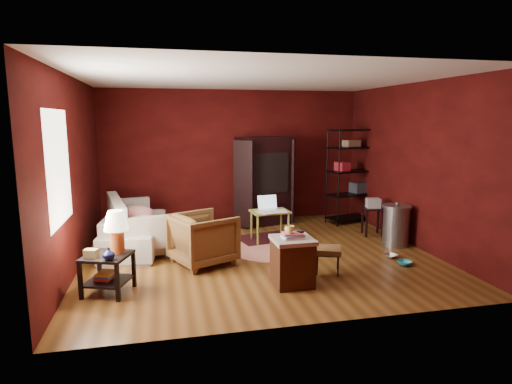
% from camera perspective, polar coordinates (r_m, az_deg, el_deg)
% --- Properties ---
extents(room, '(5.54, 5.04, 2.84)m').
position_cam_1_polar(room, '(6.76, 0.06, 3.06)').
color(room, brown).
rests_on(room, ground).
extents(sofa, '(0.86, 2.21, 0.84)m').
position_cam_1_polar(sofa, '(7.64, -15.85, -4.04)').
color(sofa, gray).
rests_on(sofa, ground).
extents(armchair, '(1.06, 1.08, 0.86)m').
position_cam_1_polar(armchair, '(6.57, -7.07, -5.87)').
color(armchair, black).
rests_on(armchair, ground).
extents(pet_bowl_steel, '(0.22, 0.13, 0.21)m').
position_cam_1_polar(pet_bowl_steel, '(7.21, 17.53, -7.52)').
color(pet_bowl_steel, silver).
rests_on(pet_bowl_steel, ground).
extents(pet_bowl_turquoise, '(0.23, 0.13, 0.22)m').
position_cam_1_polar(pet_bowl_turquoise, '(6.90, 19.26, -8.37)').
color(pet_bowl_turquoise, '#28A4BF').
rests_on(pet_bowl_turquoise, ground).
extents(vase, '(0.17, 0.18, 0.15)m').
position_cam_1_polar(vase, '(5.50, -19.07, -7.82)').
color(vase, '#0C113D').
rests_on(vase, side_table).
extents(mug, '(0.14, 0.11, 0.13)m').
position_cam_1_polar(mug, '(5.59, 4.51, -4.90)').
color(mug, '#E4DD6F').
rests_on(mug, hamper).
extents(side_table, '(0.68, 0.68, 1.05)m').
position_cam_1_polar(side_table, '(5.71, -18.64, -6.59)').
color(side_table, black).
rests_on(side_table, ground).
extents(sofa_cushions, '(1.09, 1.99, 0.79)m').
position_cam_1_polar(sofa_cushions, '(7.65, -16.07, -4.29)').
color(sofa_cushions, gray).
rests_on(sofa_cushions, sofa).
extents(hamper, '(0.53, 0.53, 0.74)m').
position_cam_1_polar(hamper, '(5.76, 4.88, -9.08)').
color(hamper, '#472110').
rests_on(hamper, ground).
extents(footstool, '(0.47, 0.47, 0.37)m').
position_cam_1_polar(footstool, '(6.26, 9.58, -7.74)').
color(footstool, black).
rests_on(footstool, ground).
extents(rug_round, '(1.79, 1.79, 0.01)m').
position_cam_1_polar(rug_round, '(7.31, 1.74, -7.66)').
color(rug_round, beige).
rests_on(rug_round, ground).
extents(rug_oriental, '(1.21, 0.94, 0.01)m').
position_cam_1_polar(rug_oriental, '(7.98, 1.55, -6.10)').
color(rug_oriental, '#49131B').
rests_on(rug_oriental, ground).
extents(laptop_desk, '(0.70, 0.57, 0.82)m').
position_cam_1_polar(laptop_desk, '(7.68, 1.85, -2.93)').
color(laptop_desk, olive).
rests_on(laptop_desk, ground).
extents(tv_armoire, '(1.40, 0.97, 1.83)m').
position_cam_1_polar(tv_armoire, '(8.90, 1.03, 1.71)').
color(tv_armoire, black).
rests_on(tv_armoire, ground).
extents(wire_shelving, '(1.05, 0.66, 1.98)m').
position_cam_1_polar(wire_shelving, '(9.25, 12.54, 2.65)').
color(wire_shelving, black).
rests_on(wire_shelving, ground).
extents(small_stand, '(0.42, 0.42, 0.71)m').
position_cam_1_polar(small_stand, '(8.39, 15.33, -2.04)').
color(small_stand, black).
rests_on(small_stand, ground).
extents(trash_can, '(0.63, 0.63, 0.77)m').
position_cam_1_polar(trash_can, '(7.86, 18.16, -4.20)').
color(trash_can, gray).
rests_on(trash_can, ground).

